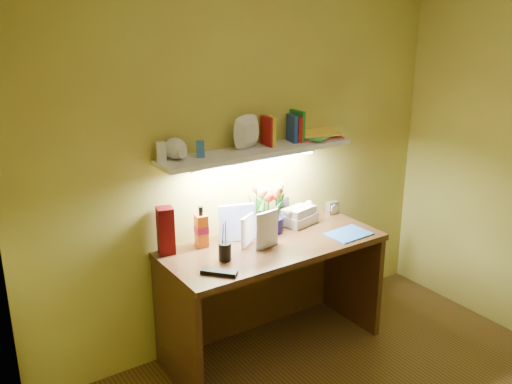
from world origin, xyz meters
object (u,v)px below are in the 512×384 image
Objects in this scene: telephone at (299,214)px; desk_clock at (332,208)px; desk at (273,297)px; whisky_bottle at (201,227)px; flower_bouquet at (268,206)px.

desk_clock is (0.31, 0.01, -0.02)m from telephone.
desk is 6.22× the size of telephone.
whisky_bottle is at bearing 165.25° from telephone.
telephone is (0.25, -0.00, -0.11)m from flower_bouquet.
desk is 0.58m from flower_bouquet.
flower_bouquet is 0.27m from telephone.
telephone is (0.33, 0.18, 0.44)m from desk.
telephone is at bearing -2.27° from whisky_bottle.
telephone is at bearing -0.75° from flower_bouquet.
whisky_bottle is (-0.48, 0.03, -0.05)m from flower_bouquet.
whisky_bottle is at bearing 152.12° from desk.
desk is 0.67m from whisky_bottle.
telephone is at bearing 179.88° from desk_clock.
whisky_bottle is (-0.39, 0.21, 0.50)m from desk.
desk_clock is at bearing 1.12° from flower_bouquet.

